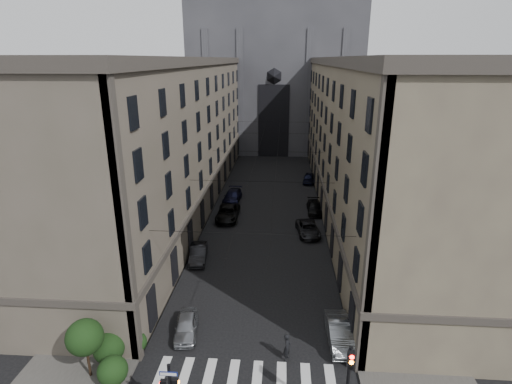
% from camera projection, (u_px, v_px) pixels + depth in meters
% --- Properties ---
extents(sidewalk_left, '(7.00, 80.00, 0.15)m').
position_uv_depth(sidewalk_left, '(190.00, 202.00, 54.48)').
color(sidewalk_left, '#383533').
rests_on(sidewalk_left, ground).
extents(sidewalk_right, '(7.00, 80.00, 0.15)m').
position_uv_depth(sidewalk_right, '(346.00, 206.00, 53.08)').
color(sidewalk_right, '#383533').
rests_on(sidewalk_right, ground).
extents(zebra_crossing, '(11.00, 3.20, 0.01)m').
position_uv_depth(zebra_crossing, '(245.00, 379.00, 24.48)').
color(zebra_crossing, beige).
rests_on(zebra_crossing, ground).
extents(building_left, '(13.60, 60.60, 18.85)m').
position_uv_depth(building_left, '(164.00, 134.00, 51.73)').
color(building_left, '#4D463B').
rests_on(building_left, ground).
extents(building_right, '(13.60, 60.60, 18.85)m').
position_uv_depth(building_right, '(375.00, 137.00, 49.94)').
color(building_right, brown).
rests_on(building_right, ground).
extents(gothic_tower, '(35.00, 23.00, 58.00)m').
position_uv_depth(gothic_tower, '(276.00, 63.00, 85.00)').
color(gothic_tower, '#2D2D33').
rests_on(gothic_tower, ground).
extents(traffic_light_right, '(0.34, 0.50, 5.20)m').
position_uv_depth(traffic_light_right, '(349.00, 379.00, 20.15)').
color(traffic_light_right, black).
rests_on(traffic_light_right, ground).
extents(shrub_cluster, '(3.90, 4.40, 3.90)m').
position_uv_depth(shrub_cluster, '(103.00, 348.00, 24.50)').
color(shrub_cluster, black).
rests_on(shrub_cluster, sidewalk_left).
extents(tram_wires, '(14.00, 60.00, 0.43)m').
position_uv_depth(tram_wires, '(267.00, 152.00, 51.15)').
color(tram_wires, black).
rests_on(tram_wires, ground).
extents(car_left_near, '(2.06, 4.05, 1.32)m').
position_uv_depth(car_left_near, '(186.00, 326.00, 28.30)').
color(car_left_near, gray).
rests_on(car_left_near, ground).
extents(car_left_midnear, '(2.06, 4.55, 1.45)m').
position_uv_depth(car_left_midnear, '(198.00, 253.00, 38.74)').
color(car_left_midnear, black).
rests_on(car_left_midnear, ground).
extents(car_left_midfar, '(2.68, 5.70, 1.57)m').
position_uv_depth(car_left_midfar, '(228.00, 213.00, 48.63)').
color(car_left_midfar, black).
rests_on(car_left_midfar, ground).
extents(car_left_far, '(2.42, 5.32, 1.51)m').
position_uv_depth(car_left_far, '(232.00, 196.00, 54.66)').
color(car_left_far, black).
rests_on(car_left_far, ground).
extents(car_right_near, '(1.79, 4.66, 1.51)m').
position_uv_depth(car_right_near, '(340.00, 333.00, 27.47)').
color(car_right_near, slate).
rests_on(car_right_near, ground).
extents(car_right_midnear, '(2.83, 5.15, 1.37)m').
position_uv_depth(car_right_midnear, '(308.00, 229.00, 44.40)').
color(car_right_midnear, black).
rests_on(car_right_midnear, ground).
extents(car_right_midfar, '(1.97, 4.69, 1.35)m').
position_uv_depth(car_right_midfar, '(315.00, 208.00, 50.76)').
color(car_right_midfar, black).
rests_on(car_right_midfar, ground).
extents(car_right_far, '(2.31, 4.52, 1.47)m').
position_uv_depth(car_right_far, '(309.00, 178.00, 63.01)').
color(car_right_far, black).
rests_on(car_right_far, ground).
extents(pedestrian, '(0.62, 0.79, 1.91)m').
position_uv_depth(pedestrian, '(287.00, 347.00, 25.79)').
color(pedestrian, black).
rests_on(pedestrian, ground).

